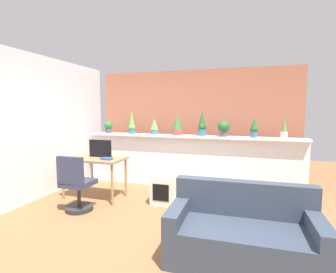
{
  "coord_description": "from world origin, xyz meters",
  "views": [
    {
      "loc": [
        1.19,
        -3.1,
        1.61
      ],
      "look_at": [
        -0.17,
        1.17,
        1.15
      ],
      "focal_mm": 27.34,
      "sensor_mm": 36.0,
      "label": 1
    }
  ],
  "objects_px": {
    "couch": "(242,235)",
    "tv_monitor": "(100,149)",
    "potted_plant_0": "(109,127)",
    "potted_plant_2": "(154,126)",
    "potted_plant_3": "(177,125)",
    "potted_plant_1": "(132,124)",
    "potted_plant_7": "(284,129)",
    "potted_plant_6": "(254,128)",
    "office_chair": "(76,188)",
    "potted_plant_5": "(224,128)",
    "side_cube_shelf": "(164,189)",
    "desk": "(94,162)",
    "potted_plant_4": "(202,125)",
    "book_on_desk": "(107,159)"
  },
  "relations": [
    {
      "from": "potted_plant_1",
      "to": "side_cube_shelf",
      "type": "relative_size",
      "value": 1.01
    },
    {
      "from": "potted_plant_3",
      "to": "office_chair",
      "type": "relative_size",
      "value": 0.45
    },
    {
      "from": "tv_monitor",
      "to": "book_on_desk",
      "type": "xyz_separation_m",
      "value": [
        0.24,
        -0.18,
        -0.14
      ]
    },
    {
      "from": "potted_plant_6",
      "to": "potted_plant_1",
      "type": "bearing_deg",
      "value": 179.44
    },
    {
      "from": "potted_plant_7",
      "to": "potted_plant_1",
      "type": "bearing_deg",
      "value": -179.99
    },
    {
      "from": "couch",
      "to": "tv_monitor",
      "type": "bearing_deg",
      "value": 152.9
    },
    {
      "from": "potted_plant_4",
      "to": "tv_monitor",
      "type": "relative_size",
      "value": 1.16
    },
    {
      "from": "potted_plant_4",
      "to": "office_chair",
      "type": "xyz_separation_m",
      "value": [
        -1.68,
        -1.75,
        -0.93
      ]
    },
    {
      "from": "potted_plant_6",
      "to": "couch",
      "type": "bearing_deg",
      "value": -92.98
    },
    {
      "from": "potted_plant_3",
      "to": "couch",
      "type": "distance_m",
      "value": 2.87
    },
    {
      "from": "potted_plant_3",
      "to": "tv_monitor",
      "type": "distance_m",
      "value": 1.6
    },
    {
      "from": "potted_plant_5",
      "to": "book_on_desk",
      "type": "height_order",
      "value": "potted_plant_5"
    },
    {
      "from": "desk",
      "to": "couch",
      "type": "xyz_separation_m",
      "value": [
        2.64,
        -1.23,
        -0.38
      ]
    },
    {
      "from": "potted_plant_0",
      "to": "potted_plant_7",
      "type": "xyz_separation_m",
      "value": [
        3.6,
        0.02,
        0.02
      ]
    },
    {
      "from": "desk",
      "to": "side_cube_shelf",
      "type": "xyz_separation_m",
      "value": [
        1.31,
        0.12,
        -0.42
      ]
    },
    {
      "from": "potted_plant_6",
      "to": "potted_plant_4",
      "type": "bearing_deg",
      "value": 177.84
    },
    {
      "from": "potted_plant_0",
      "to": "office_chair",
      "type": "xyz_separation_m",
      "value": [
        0.42,
        -1.72,
        -0.85
      ]
    },
    {
      "from": "potted_plant_7",
      "to": "side_cube_shelf",
      "type": "xyz_separation_m",
      "value": [
        -1.97,
        -0.97,
        -1.01
      ]
    },
    {
      "from": "potted_plant_6",
      "to": "side_cube_shelf",
      "type": "distance_m",
      "value": 2.01
    },
    {
      "from": "potted_plant_6",
      "to": "potted_plant_2",
      "type": "bearing_deg",
      "value": 178.34
    },
    {
      "from": "potted_plant_3",
      "to": "potted_plant_6",
      "type": "xyz_separation_m",
      "value": [
        1.49,
        -0.02,
        -0.03
      ]
    },
    {
      "from": "potted_plant_7",
      "to": "couch",
      "type": "xyz_separation_m",
      "value": [
        -0.64,
        -2.32,
        -0.98
      ]
    },
    {
      "from": "potted_plant_5",
      "to": "potted_plant_7",
      "type": "relative_size",
      "value": 0.79
    },
    {
      "from": "potted_plant_2",
      "to": "side_cube_shelf",
      "type": "relative_size",
      "value": 0.68
    },
    {
      "from": "potted_plant_2",
      "to": "office_chair",
      "type": "distance_m",
      "value": 2.09
    },
    {
      "from": "potted_plant_6",
      "to": "tv_monitor",
      "type": "xyz_separation_m",
      "value": [
        -2.68,
        -0.98,
        -0.37
      ]
    },
    {
      "from": "potted_plant_0",
      "to": "potted_plant_1",
      "type": "bearing_deg",
      "value": 2.26
    },
    {
      "from": "potted_plant_1",
      "to": "potted_plant_7",
      "type": "xyz_separation_m",
      "value": [
        3.04,
        0.0,
        -0.05
      ]
    },
    {
      "from": "potted_plant_5",
      "to": "couch",
      "type": "distance_m",
      "value": 2.55
    },
    {
      "from": "potted_plant_0",
      "to": "side_cube_shelf",
      "type": "xyz_separation_m",
      "value": [
        1.63,
        -0.95,
        -0.99
      ]
    },
    {
      "from": "potted_plant_1",
      "to": "potted_plant_2",
      "type": "height_order",
      "value": "potted_plant_1"
    },
    {
      "from": "potted_plant_7",
      "to": "potted_plant_4",
      "type": "bearing_deg",
      "value": 179.56
    },
    {
      "from": "potted_plant_2",
      "to": "potted_plant_4",
      "type": "xyz_separation_m",
      "value": [
        1.03,
        -0.02,
        0.05
      ]
    },
    {
      "from": "potted_plant_0",
      "to": "tv_monitor",
      "type": "height_order",
      "value": "potted_plant_0"
    },
    {
      "from": "desk",
      "to": "potted_plant_6",
      "type": "bearing_deg",
      "value": 21.1
    },
    {
      "from": "potted_plant_0",
      "to": "potted_plant_3",
      "type": "bearing_deg",
      "value": 0.55
    },
    {
      "from": "potted_plant_5",
      "to": "potted_plant_6",
      "type": "distance_m",
      "value": 0.56
    },
    {
      "from": "potted_plant_6",
      "to": "office_chair",
      "type": "relative_size",
      "value": 0.41
    },
    {
      "from": "potted_plant_6",
      "to": "couch",
      "type": "distance_m",
      "value": 2.5
    },
    {
      "from": "potted_plant_0",
      "to": "potted_plant_2",
      "type": "height_order",
      "value": "potted_plant_2"
    },
    {
      "from": "potted_plant_1",
      "to": "potted_plant_6",
      "type": "distance_m",
      "value": 2.52
    },
    {
      "from": "tv_monitor",
      "to": "office_chair",
      "type": "relative_size",
      "value": 0.49
    },
    {
      "from": "potted_plant_0",
      "to": "potted_plant_5",
      "type": "height_order",
      "value": "potted_plant_5"
    },
    {
      "from": "potted_plant_7",
      "to": "couch",
      "type": "relative_size",
      "value": 0.24
    },
    {
      "from": "potted_plant_5",
      "to": "side_cube_shelf",
      "type": "relative_size",
      "value": 0.61
    },
    {
      "from": "desk",
      "to": "office_chair",
      "type": "height_order",
      "value": "office_chair"
    },
    {
      "from": "potted_plant_2",
      "to": "potted_plant_3",
      "type": "distance_m",
      "value": 0.52
    },
    {
      "from": "potted_plant_6",
      "to": "side_cube_shelf",
      "type": "bearing_deg",
      "value": -146.84
    },
    {
      "from": "potted_plant_5",
      "to": "potted_plant_6",
      "type": "relative_size",
      "value": 0.82
    },
    {
      "from": "potted_plant_2",
      "to": "couch",
      "type": "height_order",
      "value": "potted_plant_2"
    }
  ]
}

